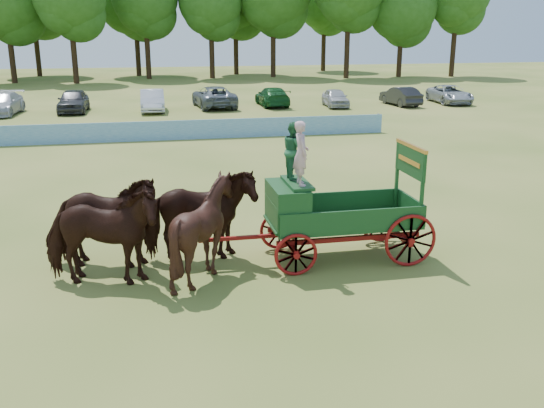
{
  "coord_description": "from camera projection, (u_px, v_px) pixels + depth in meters",
  "views": [
    {
      "loc": [
        -1.37,
        -14.93,
        5.94
      ],
      "look_at": [
        1.86,
        0.5,
        1.3
      ],
      "focal_mm": 40.0,
      "sensor_mm": 36.0,
      "label": 1
    }
  ],
  "objects": [
    {
      "name": "ground",
      "position": [
        207.0,
        260.0,
        15.96
      ],
      "size": [
        160.0,
        160.0,
        0.0
      ],
      "primitive_type": "plane",
      "color": "#9B8F46",
      "rests_on": "ground"
    },
    {
      "name": "horse_lead_left",
      "position": [
        101.0,
        236.0,
        14.13
      ],
      "size": [
        3.12,
        1.94,
        2.45
      ],
      "primitive_type": "imported",
      "rotation": [
        0.0,
        0.0,
        1.34
      ],
      "color": "black",
      "rests_on": "ground"
    },
    {
      "name": "horse_lead_right",
      "position": [
        104.0,
        222.0,
        15.16
      ],
      "size": [
        3.12,
        1.96,
        2.45
      ],
      "primitive_type": "imported",
      "rotation": [
        0.0,
        0.0,
        1.34
      ],
      "color": "black",
      "rests_on": "ground"
    },
    {
      "name": "horse_wheel_left",
      "position": [
        204.0,
        230.0,
        14.6
      ],
      "size": [
        2.6,
        2.41,
        2.45
      ],
      "primitive_type": "imported",
      "rotation": [
        0.0,
        0.0,
        1.79
      ],
      "color": "black",
      "rests_on": "ground"
    },
    {
      "name": "horse_wheel_right",
      "position": [
        200.0,
        216.0,
        15.63
      ],
      "size": [
        2.91,
        1.35,
        2.45
      ],
      "primitive_type": "imported",
      "rotation": [
        0.0,
        0.0,
        1.58
      ],
      "color": "black",
      "rests_on": "ground"
    },
    {
      "name": "farm_dray",
      "position": [
        316.0,
        201.0,
        15.61
      ],
      "size": [
        6.0,
        2.0,
        3.74
      ],
      "color": "maroon",
      "rests_on": "ground"
    },
    {
      "name": "sponsor_banner",
      "position": [
        153.0,
        131.0,
        32.52
      ],
      "size": [
        26.0,
        0.08,
        1.05
      ],
      "primitive_type": "cube",
      "color": "#1E6AA6",
      "rests_on": "ground"
    },
    {
      "name": "parked_cars",
      "position": [
        138.0,
        100.0,
        43.95
      ],
      "size": [
        50.96,
        6.93,
        1.64
      ],
      "color": "silver",
      "rests_on": "ground"
    }
  ]
}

